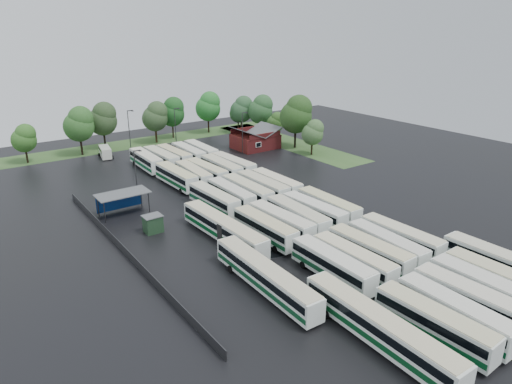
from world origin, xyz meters
TOP-DOWN VIEW (x-y plane):
  - ground at (0.00, 0.00)m, footprint 160.00×160.00m
  - brick_building at (24.00, 42.77)m, footprint 10.07×8.60m
  - wash_shed at (-17.20, 22.02)m, footprint 8.20×4.20m
  - utility_hut at (-16.20, 12.60)m, footprint 2.70×2.20m
  - grass_strip_north at (2.00, 64.80)m, footprint 80.00×10.00m
  - grass_strip_east at (34.00, 42.80)m, footprint 10.00×50.00m
  - west_fence at (-22.20, 8.00)m, footprint 0.10×50.00m
  - bus_r0c0 at (-4.28, -25.93)m, footprint 2.99×12.19m
  - bus_r0c1 at (-1.21, -26.17)m, footprint 2.79×12.17m
  - bus_r0c2 at (2.13, -26.10)m, footprint 3.15×12.55m
  - bus_r0c3 at (5.31, -25.85)m, footprint 2.71×12.45m
  - bus_r0c4 at (8.21, -25.79)m, footprint 2.88×12.47m
  - bus_r1c0 at (-4.24, -12.19)m, footprint 2.74×12.16m
  - bus_r1c1 at (-1.23, -12.73)m, footprint 2.69×11.88m
  - bus_r1c2 at (2.13, -12.31)m, footprint 2.87×12.07m
  - bus_r1c3 at (5.21, -12.51)m, footprint 2.98×11.94m
  - bus_r1c4 at (8.50, -12.25)m, footprint 2.83×12.11m
  - bus_r2c0 at (-4.46, 0.92)m, footprint 2.81×11.95m
  - bus_r2c1 at (-1.38, 1.20)m, footprint 3.13×12.20m
  - bus_r2c2 at (1.83, 1.24)m, footprint 3.09×12.47m
  - bus_r2c3 at (5.29, 1.43)m, footprint 3.00×12.06m
  - bus_r2c4 at (8.44, 1.53)m, footprint 2.78×12.19m
  - bus_r3c0 at (-4.51, 14.76)m, footprint 2.90×11.94m
  - bus_r3c1 at (-1.03, 15.05)m, footprint 2.66×11.81m
  - bus_r3c2 at (2.03, 14.66)m, footprint 2.66×12.29m
  - bus_r3c3 at (5.38, 14.77)m, footprint 2.74×12.42m
  - bus_r3c4 at (8.41, 14.78)m, footprint 2.60×11.98m
  - bus_r4c0 at (-4.36, 28.71)m, footprint 2.90×12.44m
  - bus_r4c1 at (-1.00, 28.30)m, footprint 3.04×11.84m
  - bus_r4c2 at (1.88, 28.40)m, footprint 2.98×11.98m
  - bus_r4c3 at (5.37, 28.49)m, footprint 2.76×12.34m
  - bus_r4c4 at (8.25, 28.70)m, footprint 3.25×12.55m
  - bus_r5c0 at (-4.59, 42.30)m, footprint 2.95×12.44m
  - bus_r5c1 at (-1.27, 42.01)m, footprint 2.93×12.36m
  - bus_r5c2 at (1.83, 42.28)m, footprint 2.99×12.02m
  - bus_r5c3 at (5.25, 41.96)m, footprint 2.74×12.03m
  - bus_r5c4 at (8.49, 42.20)m, footprint 2.92×12.08m
  - artic_bus_west_a at (-9.17, -23.31)m, footprint 3.08×18.13m
  - artic_bus_west_b at (-9.28, 4.12)m, footprint 3.09×17.89m
  - artic_bus_west_c at (-12.23, -9.54)m, footprint 2.99×17.72m
  - minibus at (-8.67, 56.00)m, footprint 3.11×6.02m
  - tree_north_0 at (-23.82, 61.84)m, footprint 5.25×5.25m
  - tree_north_1 at (-12.10, 61.42)m, footprint 6.87×6.87m
  - tree_north_2 at (-5.69, 64.31)m, footprint 6.87×6.87m
  - tree_north_3 at (6.85, 62.09)m, footprint 6.41×6.41m
  - tree_north_4 at (12.65, 64.33)m, footprint 6.59×6.59m
  - tree_north_5 at (23.65, 64.39)m, footprint 6.89×6.89m
  - tree_north_6 at (31.81, 61.64)m, footprint 4.92×4.92m
  - tree_east_0 at (31.38, 30.17)m, footprint 5.03×5.03m
  - tree_east_1 at (32.39, 37.29)m, footprint 7.83×7.83m
  - tree_east_2 at (33.35, 46.56)m, footprint 4.50×4.47m
  - tree_east_3 at (33.64, 53.49)m, footprint 6.65×6.65m
  - tree_east_4 at (31.03, 58.79)m, footprint 6.21×6.21m
  - lamp_post_ne at (18.62, 40.23)m, footprint 1.51×0.29m
  - lamp_post_nw at (-13.29, 25.14)m, footprint 1.41×0.28m
  - lamp_post_back_w at (-2.71, 55.27)m, footprint 1.58×0.31m
  - lamp_post_back_e at (8.98, 55.28)m, footprint 1.48×0.29m
  - puddle_0 at (-1.94, -18.77)m, footprint 4.35×4.35m
  - puddle_1 at (10.07, -21.80)m, footprint 4.35×4.35m
  - puddle_2 at (-5.44, -0.45)m, footprint 7.76×7.76m
  - puddle_3 at (2.01, -1.52)m, footprint 4.50×4.50m
  - puddle_4 at (14.12, -17.42)m, footprint 3.51×3.51m

SIDE VIEW (x-z plane):
  - ground at x=0.00m, z-range 0.00..0.00m
  - puddle_0 at x=-1.94m, z-range 0.00..0.01m
  - puddle_1 at x=10.07m, z-range 0.00..0.01m
  - puddle_2 at x=-5.44m, z-range 0.00..0.01m
  - puddle_3 at x=2.01m, z-range 0.00..0.01m
  - puddle_4 at x=14.12m, z-range 0.00..0.01m
  - grass_strip_north at x=2.00m, z-range 0.00..0.01m
  - grass_strip_east at x=34.00m, z-range 0.00..0.01m
  - west_fence at x=-22.20m, z-range 0.00..1.20m
  - utility_hut at x=-16.20m, z-range 0.01..2.63m
  - minibus at x=-8.67m, z-range 0.14..2.64m
  - bus_r4c1 at x=-1.00m, z-range 0.16..3.43m
  - bus_r3c1 at x=-1.03m, z-range 0.16..3.44m
  - bus_r1c1 at x=-1.23m, z-range 0.16..3.46m
  - bus_r1c3 at x=5.21m, z-range 0.16..3.46m
  - bus_r3c0 at x=-4.51m, z-range 0.17..3.47m
  - artic_bus_west_c at x=-12.23m, z-range 0.18..3.46m
  - bus_r4c2 at x=1.88m, z-range 0.17..3.48m
  - bus_r2c0 at x=-4.46m, z-range 0.17..3.48m
  - bus_r5c2 at x=1.83m, z-range 0.17..3.49m
  - bus_r3c4 at x=8.41m, z-range 0.17..3.50m
  - bus_r2c3 at x=5.29m, z-range 0.17..3.50m
  - artic_bus_west_b at x=-9.28m, z-range 0.18..3.49m
  - bus_r5c3 at x=5.25m, z-range 0.17..3.50m
  - bus_r5c4 at x=8.49m, z-range 0.17..3.51m
  - bus_r1c2 at x=2.13m, z-range 0.17..3.51m
  - bus_r1c4 at x=8.50m, z-range 0.17..3.52m
  - bus_r2c1 at x=-1.38m, z-range 0.17..3.54m
  - bus_r0c0 at x=-4.28m, z-range 0.17..3.54m
  - bus_r1c0 at x=-4.24m, z-range 0.17..3.54m
  - bus_r0c1 at x=-1.21m, z-range 0.17..3.55m
  - artic_bus_west_a at x=-9.17m, z-range 0.18..3.53m
  - bus_r2c4 at x=8.44m, z-range 0.17..3.55m
  - brick_building at x=24.00m, z-range -0.83..4.56m
  - bus_r3c2 at x=2.03m, z-range 0.17..3.59m
  - bus_r5c1 at x=-1.27m, z-range 0.17..3.59m
  - bus_r4c3 at x=5.37m, z-range 0.17..3.60m
  - bus_r5c0 at x=-4.59m, z-range 0.17..3.62m
  - bus_r2c2 at x=1.83m, z-range 0.17..3.62m
  - bus_r4c0 at x=-4.36m, z-range 0.17..3.62m
  - bus_r3c3 at x=5.38m, z-range 0.17..3.62m
  - bus_r0c4 at x=8.21m, z-range 0.17..3.63m
  - bus_r4c4 at x=8.25m, z-range 0.17..3.63m
  - bus_r0c3 at x=5.31m, z-range 0.17..3.64m
  - bus_r0c2 at x=2.13m, z-range 0.17..3.64m
  - wash_shed at x=-17.20m, z-range 1.20..4.78m
  - tree_east_2 at x=33.35m, z-range 1.06..8.46m
  - tree_north_6 at x=31.81m, z-range 1.17..9.32m
  - lamp_post_nw at x=-13.29m, z-range 0.74..9.91m
  - tree_east_0 at x=31.38m, z-range 1.19..9.52m
  - lamp_post_back_e at x=8.98m, z-range 0.77..10.38m
  - tree_north_0 at x=-23.82m, z-range 1.24..9.94m
  - lamp_post_ne at x=18.62m, z-range 0.79..10.60m
  - lamp_post_back_w at x=-2.71m, z-range 0.83..11.12m
  - tree_east_4 at x=31.03m, z-range 1.47..11.75m
  - tree_north_3 at x=6.85m, z-range 1.52..12.14m
  - tree_north_4 at x=12.65m, z-range 1.57..12.48m
  - tree_east_3 at x=33.64m, z-range 1.58..12.60m
  - tree_north_2 at x=-5.69m, z-range 1.63..13.01m
  - tree_north_1 at x=-12.10m, z-range 1.63..13.02m
  - tree_north_5 at x=23.65m, z-range 1.64..13.06m
  - tree_east_1 at x=32.39m, z-range 1.86..14.84m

